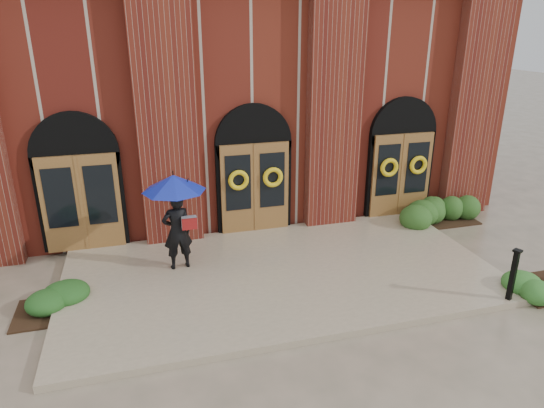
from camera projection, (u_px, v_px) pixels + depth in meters
name	position (u px, v px, depth m)	size (l,w,h in m)	color
ground	(283.00, 280.00, 11.39)	(90.00, 90.00, 0.00)	gray
landing	(281.00, 274.00, 11.50)	(10.00, 5.30, 0.15)	tan
church_building	(215.00, 85.00, 18.08)	(16.20, 12.53, 7.00)	#602114
man_with_umbrella	(175.00, 204.00, 11.10)	(1.63, 1.63, 2.32)	black
metal_post	(513.00, 274.00, 10.10)	(0.21, 0.21, 1.16)	black
hedge_wall_right	(427.00, 211.00, 14.57)	(2.75, 1.10, 0.71)	#274E1B
hedge_front_left	(48.00, 303.00, 10.02)	(1.24, 1.06, 0.44)	#1E4919
hedge_front_right	(544.00, 280.00, 10.91)	(1.32, 1.13, 0.47)	#2B6323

